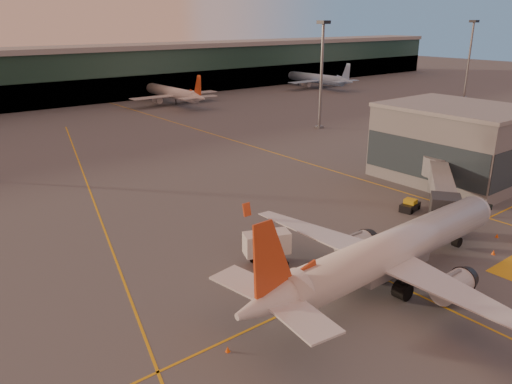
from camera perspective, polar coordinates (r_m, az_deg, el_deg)
ground at (r=49.86m, az=13.90°, el=-12.78°), size 600.00×600.00×0.00m
taxi_markings at (r=78.79m, az=-16.08°, el=-0.81°), size 100.12×173.00×0.01m
gate_building at (r=89.86m, az=21.80°, el=5.18°), size 18.40×22.40×12.60m
mast_east_near at (r=125.24m, az=7.53°, el=13.95°), size 2.40×2.40×25.60m
mast_east_far at (r=188.34m, az=23.24°, el=14.32°), size 2.40×2.40×25.60m
main_airplane at (r=52.17m, az=14.95°, el=-6.70°), size 37.93×34.09×11.47m
jet_bridge at (r=74.73m, az=20.32°, el=0.83°), size 20.00×15.45×5.73m
catering_truck at (r=55.16m, az=1.30°, el=-6.28°), size 5.48×3.91×3.90m
pushback_tug at (r=74.44m, az=17.21°, el=-1.53°), size 3.59×2.34×1.72m
cone_nose at (r=69.60m, az=25.84°, el=-4.51°), size 0.40×0.40×0.51m
cone_tail at (r=43.02m, az=-3.25°, el=-17.50°), size 0.40×0.40×0.50m
cone_wing_left at (r=64.03m, az=0.39°, el=-4.47°), size 0.40×0.40×0.51m
cone_fwd at (r=64.56m, az=25.50°, el=-6.24°), size 0.43×0.43×0.55m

